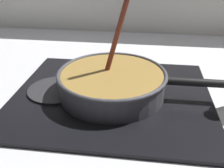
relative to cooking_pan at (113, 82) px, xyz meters
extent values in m
cube|color=#B7B7BC|center=(-0.04, -0.13, -0.07)|extent=(2.40, 1.60, 0.04)
cube|color=black|center=(0.00, 0.00, -0.04)|extent=(0.56, 0.48, 0.01)
torus|color=#592D0C|center=(0.00, 0.00, -0.03)|extent=(0.20, 0.20, 0.01)
cylinder|color=#262628|center=(-0.17, 0.00, -0.04)|extent=(0.16, 0.16, 0.01)
cylinder|color=#38383D|center=(0.00, 0.00, -0.01)|extent=(0.30, 0.30, 0.07)
cylinder|color=olive|center=(0.00, 0.00, 0.00)|extent=(0.28, 0.28, 0.06)
torus|color=#38383D|center=(0.00, 0.00, 0.03)|extent=(0.31, 0.31, 0.01)
cylinder|color=black|center=(0.23, 0.00, 0.02)|extent=(0.16, 0.02, 0.02)
cylinder|color=beige|center=(0.07, 0.03, 0.02)|extent=(0.03, 0.03, 0.01)
cylinder|color=#EDD88C|center=(0.02, -0.07, 0.02)|extent=(0.03, 0.03, 0.01)
cylinder|color=#EDD88C|center=(0.00, 0.03, 0.02)|extent=(0.03, 0.03, 0.01)
cylinder|color=#EDD88C|center=(-0.05, 0.04, 0.02)|extent=(0.04, 0.04, 0.01)
cylinder|color=#EDD88C|center=(0.08, -0.02, 0.02)|extent=(0.04, 0.04, 0.01)
cylinder|color=maroon|center=(0.01, 0.03, 0.15)|extent=(0.09, 0.03, 0.28)
cube|color=brown|center=(-0.02, 0.02, 0.01)|extent=(0.05, 0.04, 0.01)
camera|label=1|loc=(0.08, -0.65, 0.34)|focal=42.16mm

